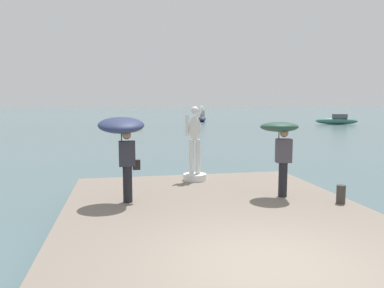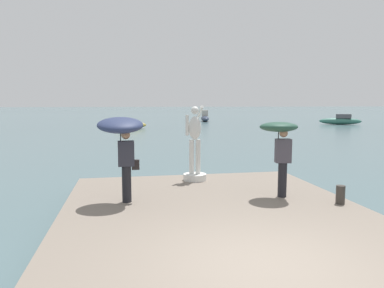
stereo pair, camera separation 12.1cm
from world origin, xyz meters
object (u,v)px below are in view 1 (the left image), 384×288
onlooker_left (123,134)px  boat_far (126,125)px  boat_near (337,120)px  mooring_bollard (341,194)px  boat_leftward (202,117)px  statue_white_figure (195,152)px  onlooker_right (281,138)px

onlooker_left → boat_far: size_ratio=0.57×
boat_near → mooring_bollard: bearing=-122.3°
boat_near → boat_leftward: size_ratio=0.94×
mooring_bollard → boat_near: (22.07, 34.93, -0.10)m
mooring_bollard → boat_far: (-4.50, 32.58, -0.25)m
statue_white_figure → boat_far: statue_white_figure is taller
statue_white_figure → boat_leftward: 43.96m
onlooker_right → boat_far: bearing=96.0°
boat_near → boat_far: boat_near is taller
onlooker_right → boat_leftward: bearing=80.0°
statue_white_figure → mooring_bollard: size_ratio=5.28×
onlooker_left → onlooker_right: 3.91m
statue_white_figure → onlooker_left: size_ratio=1.10×
onlooker_left → boat_near: bearing=51.3°
onlooker_right → mooring_bollard: onlooker_right is taller
boat_leftward → statue_white_figure: bearing=-102.8°
boat_near → boat_leftward: boat_leftward is taller
boat_near → boat_far: (-26.57, -2.35, -0.15)m
onlooker_right → boat_near: bearing=55.7°
statue_white_figure → onlooker_left: statue_white_figure is taller
onlooker_right → boat_far: (-3.34, 31.68, -1.54)m
boat_far → boat_leftward: (11.33, 13.53, 0.20)m
boat_leftward → boat_far: bearing=-129.9°
mooring_bollard → boat_far: bearing=97.9°
statue_white_figure → onlooker_right: 2.98m
boat_near → boat_far: size_ratio=1.37×
onlooker_left → statue_white_figure: bearing=44.6°
boat_near → onlooker_left: bearing=-128.7°
onlooker_left → boat_far: onlooker_left is taller
boat_leftward → onlooker_right: bearing=-100.0°
mooring_bollard → boat_far: 32.89m
onlooker_left → onlooker_right: size_ratio=1.10×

